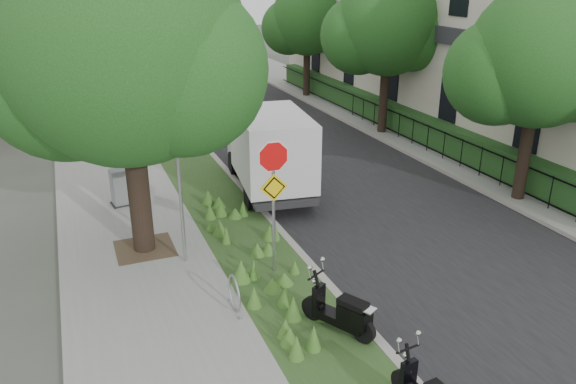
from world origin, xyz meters
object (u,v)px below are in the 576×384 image
(sign_assembly, at_px, (274,181))
(scooter_near, at_px, (346,316))
(box_truck, at_px, (269,147))
(utility_cabinet, at_px, (124,187))

(sign_assembly, xyz_separation_m, scooter_near, (0.40, -2.74, -1.82))
(sign_assembly, bearing_deg, box_truck, 71.19)
(scooter_near, xyz_separation_m, utility_cabinet, (-3.08, 8.10, 0.13))
(box_truck, bearing_deg, scooter_near, -99.52)
(sign_assembly, bearing_deg, scooter_near, -81.63)
(box_truck, bearing_deg, utility_cabinet, 175.06)
(sign_assembly, height_order, utility_cabinet, sign_assembly)
(sign_assembly, relative_size, utility_cabinet, 3.00)
(sign_assembly, height_order, scooter_near, sign_assembly)
(scooter_near, bearing_deg, sign_assembly, 98.37)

